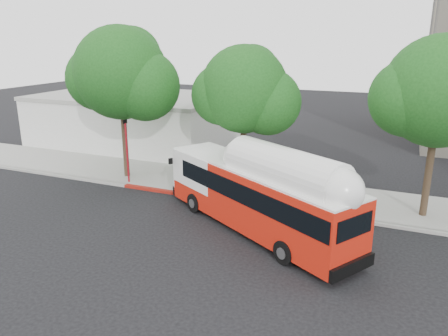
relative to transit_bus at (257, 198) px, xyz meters
The scene contains 9 objects.
ground 2.49m from the transit_bus, 150.24° to the right, with size 120.00×120.00×0.00m, color black.
sidewalk 6.03m from the transit_bus, 105.88° to the left, with size 60.00×5.00×0.15m, color gray.
curb_strip 3.75m from the transit_bus, 118.00° to the left, with size 60.00×0.30×0.15m, color gray.
red_curb_segment 5.71m from the transit_bus, 146.91° to the left, with size 10.00×0.32×0.16m, color maroon.
street_tree_left 12.18m from the transit_bus, 155.32° to the left, with size 6.67×5.80×9.74m.
street_tree_mid 7.01m from the transit_bus, 112.98° to the left, with size 5.75×5.00×8.62m.
low_commercial_bldg 20.36m from the transit_bus, 139.98° to the left, with size 16.20×10.20×4.25m.
transit_bus is the anchor object (origin of this frame).
signal_pole 10.35m from the transit_bus, 160.03° to the left, with size 0.12×0.39×4.14m.
Camera 1 is at (7.61, -17.46, 8.96)m, focal length 35.00 mm.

